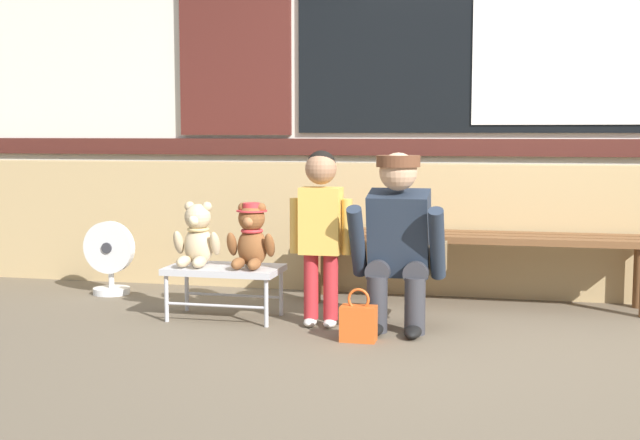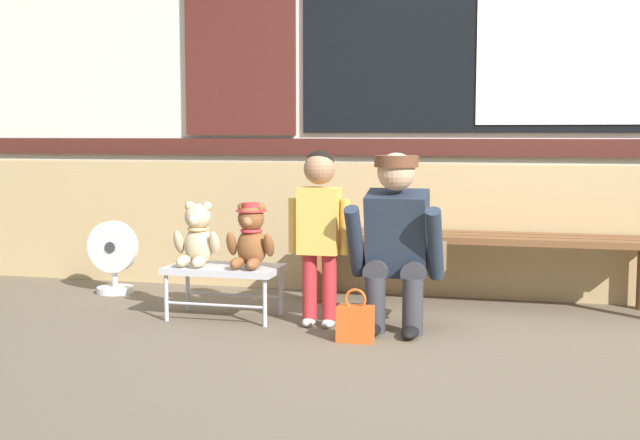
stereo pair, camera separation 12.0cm
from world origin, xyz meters
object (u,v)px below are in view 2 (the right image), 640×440
Objects in this scene: teddy_bear_with_hat at (251,237)px; handbag_on_ground at (355,323)px; wooden_bench_long at (477,245)px; small_display_bench at (224,272)px; adult_crouching at (399,241)px; floor_fan at (113,257)px; teddy_bear_plain at (197,236)px; child_standing at (319,218)px.

teddy_bear_with_hat reaches higher than handbag_on_ground.
wooden_bench_long is at bearing 63.07° from handbag_on_ground.
small_display_bench is at bearing -152.79° from wooden_bench_long.
adult_crouching is (-0.36, -0.75, 0.11)m from wooden_bench_long.
adult_crouching is at bearing -115.59° from wooden_bench_long.
handbag_on_ground is at bearing -25.53° from floor_fan.
small_display_bench is 0.26m from teddy_bear_with_hat.
small_display_bench is 0.67× the size of adult_crouching.
adult_crouching is 0.51m from handbag_on_ground.
floor_fan reaches higher than wooden_bench_long.
teddy_bear_plain reaches higher than small_display_bench.
adult_crouching is at bearing -2.49° from teddy_bear_plain.
adult_crouching is at bearing -2.80° from small_display_bench.
teddy_bear_plain is 0.99m from floor_fan.
child_standing is 3.52× the size of handbag_on_ground.
adult_crouching reaches higher than teddy_bear_plain.
adult_crouching is (0.84, -0.05, 0.01)m from teddy_bear_with_hat.
wooden_bench_long is 2.21× the size of adult_crouching.
teddy_bear_with_hat is at bearing 176.52° from adult_crouching.
wooden_bench_long is at bearing 64.41° from adult_crouching.
small_display_bench is at bearing 173.70° from child_standing.
small_display_bench is at bearing -0.51° from teddy_bear_plain.
child_standing is 0.44m from adult_crouching.
teddy_bear_with_hat is 0.38× the size of adult_crouching.
child_standing is (0.41, -0.07, 0.12)m from teddy_bear_with_hat.
floor_fan is (-1.55, 0.58, -0.35)m from child_standing.
handbag_on_ground is (0.99, -0.34, -0.37)m from teddy_bear_plain.
wooden_bench_long is 1.40m from teddy_bear_with_hat.
teddy_bear_with_hat is (0.16, 0.00, 0.21)m from small_display_bench.
handbag_on_ground is (-0.53, -1.04, -0.28)m from wooden_bench_long.
handbag_on_ground is (0.26, -0.28, -0.50)m from child_standing.
child_standing reaches higher than wooden_bench_long.
small_display_bench is at bearing -179.23° from teddy_bear_with_hat.
teddy_bear_with_hat is 1.34× the size of handbag_on_ground.
child_standing reaches higher than teddy_bear_with_hat.
wooden_bench_long is 1.54m from small_display_bench.
teddy_bear_with_hat reaches higher than floor_fan.
small_display_bench is at bearing -28.15° from floor_fan.
teddy_bear_with_hat is at bearing 0.77° from small_display_bench.
small_display_bench is 1.76× the size of teddy_bear_with_hat.
wooden_bench_long is 7.72× the size of handbag_on_ground.
teddy_bear_with_hat is 0.44m from child_standing.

